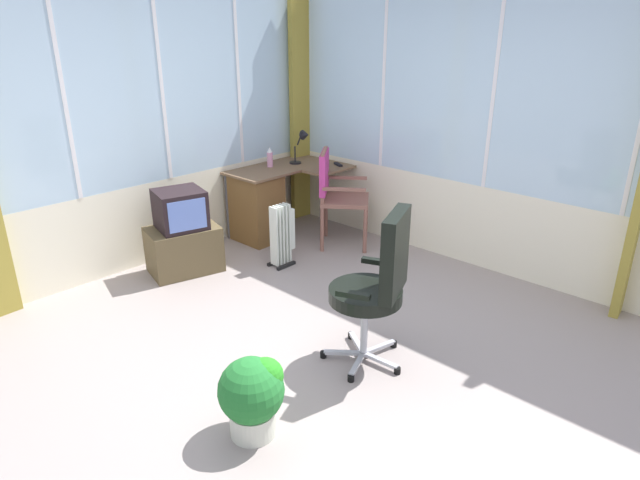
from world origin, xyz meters
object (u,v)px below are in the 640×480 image
tv_remote (338,164)px  space_heater (283,235)px  spray_bottle (270,157)px  desk (260,203)px  desk_lamp (303,141)px  office_chair (378,280)px  potted_plant (253,393)px  wooden_armchair (333,186)px  tv_on_stand (183,236)px

tv_remote → space_heater: tv_remote is taller
spray_bottle → desk: bearing=-160.4°
desk_lamp → spray_bottle: desk_lamp is taller
office_chair → potted_plant: bearing=176.4°
desk_lamp → office_chair: (-1.63, -2.31, -0.35)m
office_chair → tv_remote: bearing=47.0°
desk → office_chair: size_ratio=1.09×
desk_lamp → space_heater: desk_lamp is taller
spray_bottle → space_heater: bearing=-125.7°
spray_bottle → office_chair: (-1.26, -2.45, -0.21)m
desk → wooden_armchair: size_ratio=1.20×
tv_on_stand → potted_plant: 2.41m
tv_on_stand → potted_plant: tv_on_stand is taller
spray_bottle → tv_remote: bearing=-42.3°
wooden_armchair → tv_remote: bearing=34.6°
desk_lamp → potted_plant: size_ratio=0.77×
desk → tv_remote: 0.96m
desk → desk_lamp: (0.60, -0.06, 0.59)m
tv_remote → spray_bottle: spray_bottle is taller
tv_remote → potted_plant: bearing=-121.4°
wooden_armchair → office_chair: office_chair is taller
wooden_armchair → potted_plant: bearing=-146.8°
office_chair → tv_on_stand: size_ratio=1.39×
office_chair → wooden_armchair: bearing=49.6°
office_chair → tv_on_stand: office_chair is taller
desk → potted_plant: bearing=-132.0°
tv_remote → desk: bearing=177.1°
desk_lamp → desk: bearing=174.3°
tv_on_stand → potted_plant: bearing=-114.8°
space_heater → office_chair: bearing=-112.8°
desk_lamp → tv_on_stand: 1.78m
tv_on_stand → tv_remote: bearing=-9.4°
desk_lamp → space_heater: bearing=-145.7°
desk → spray_bottle: bearing=19.6°
wooden_armchair → space_heater: (-0.73, -0.01, -0.33)m
tv_remote → potted_plant: (-2.86, -1.88, -0.48)m
desk_lamp → tv_on_stand: bearing=-178.1°
tv_remote → space_heater: (-1.11, -0.27, -0.44)m
tv_on_stand → office_chair: bearing=-89.1°
space_heater → potted_plant: bearing=-137.3°
desk → spray_bottle: size_ratio=5.60×
tv_remote → office_chair: 2.66m
tv_on_stand → desk_lamp: bearing=1.9°
tv_remote → space_heater: bearing=-141.0°
tv_on_stand → wooden_armchair: bearing=-21.1°
space_heater → wooden_armchair: bearing=0.9°
spray_bottle → wooden_armchair: (0.18, -0.76, -0.21)m
desk → tv_remote: (0.79, -0.42, 0.35)m
desk_lamp → spray_bottle: 0.42m
spray_bottle → office_chair: size_ratio=0.19×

